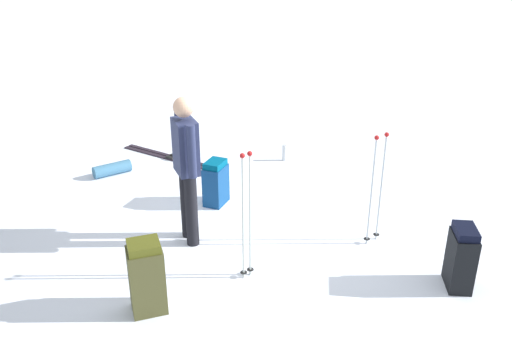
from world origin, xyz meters
The scene contains 10 objects.
ground_plane centered at (0.00, 0.00, 0.00)m, with size 80.00×80.00×0.00m, color white.
skier_standing centered at (-0.87, -0.16, 0.95)m, with size 0.23×0.57×1.70m.
ski_pair_near centered at (-0.54, 2.36, 0.01)m, with size 1.31×1.66×0.05m.
backpack_large_dark centered at (-1.53, -1.25, 0.36)m, with size 0.32×0.28×0.73m.
backpack_bright centered at (1.41, -1.96, 0.33)m, with size 0.35×0.41×0.66m.
backpack_small_spare centered at (-0.33, 0.62, 0.29)m, with size 0.40×0.41×0.60m.
ski_poles_planted_near centered at (1.07, -0.92, 0.73)m, with size 0.22×0.12×1.31m.
ski_poles_planted_far centered at (-0.50, -1.07, 0.76)m, with size 0.15×0.09×1.37m.
sleeping_mat_rolled centered at (-1.50, 2.05, 0.09)m, with size 0.18×0.18×0.55m, color teal.
thermos_bottle centered at (1.10, 1.66, 0.13)m, with size 0.07×0.07×0.26m, color #B8BFC4.
Camera 1 is at (-2.00, -5.33, 3.16)m, focal length 36.76 mm.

